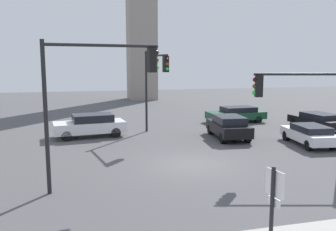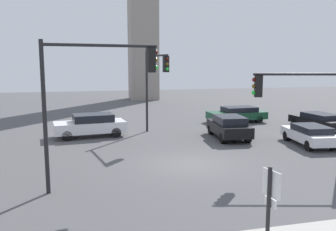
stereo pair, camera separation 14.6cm
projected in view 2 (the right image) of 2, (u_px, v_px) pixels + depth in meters
name	position (u px, v px, depth m)	size (l,w,h in m)	color
ground_plane	(190.00, 164.00, 17.45)	(94.58, 94.58, 0.00)	#4C4C4F
direction_sign	(269.00, 204.00, 8.52)	(0.18, 0.61, 2.37)	black
traffic_light_0	(155.00, 76.00, 23.77)	(0.88, 3.66, 5.73)	black
traffic_light_1	(98.00, 82.00, 13.74)	(4.53, 0.86, 5.79)	black
traffic_light_2	(299.00, 97.00, 16.43)	(4.24, 1.26, 4.59)	black
car_0	(229.00, 126.00, 23.33)	(2.28, 4.31, 1.51)	black
car_1	(237.00, 114.00, 29.63)	(4.85, 2.17, 1.30)	#19472D
car_2	(91.00, 125.00, 23.90)	(4.84, 2.48, 1.52)	silver
car_3	(310.00, 134.00, 21.39)	(2.26, 4.23, 1.24)	silver
car_4	(319.00, 120.00, 26.38)	(2.28, 4.63, 1.25)	black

